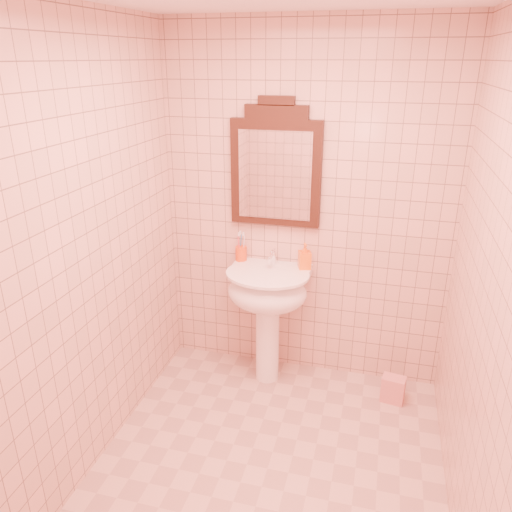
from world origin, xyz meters
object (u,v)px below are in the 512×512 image
(mirror, at_px, (276,168))
(toothbrush_cup, at_px, (241,253))
(towel, at_px, (393,389))
(pedestal_sink, at_px, (268,299))
(soap_dispenser, at_px, (305,256))

(mirror, xyz_separation_m, toothbrush_cup, (-0.24, -0.03, -0.63))
(toothbrush_cup, xyz_separation_m, towel, (1.15, -0.21, -0.82))
(mirror, bearing_deg, pedestal_sink, -90.00)
(pedestal_sink, bearing_deg, mirror, 90.00)
(mirror, relative_size, towel, 4.55)
(pedestal_sink, distance_m, mirror, 0.91)
(pedestal_sink, xyz_separation_m, mirror, (0.00, 0.20, 0.89))
(pedestal_sink, distance_m, soap_dispenser, 0.40)
(soap_dispenser, bearing_deg, mirror, 145.14)
(toothbrush_cup, bearing_deg, soap_dispenser, -3.84)
(pedestal_sink, bearing_deg, toothbrush_cup, 144.71)
(mirror, distance_m, toothbrush_cup, 0.68)
(soap_dispenser, bearing_deg, towel, -34.47)
(toothbrush_cup, relative_size, towel, 1.01)
(mirror, height_order, toothbrush_cup, mirror)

